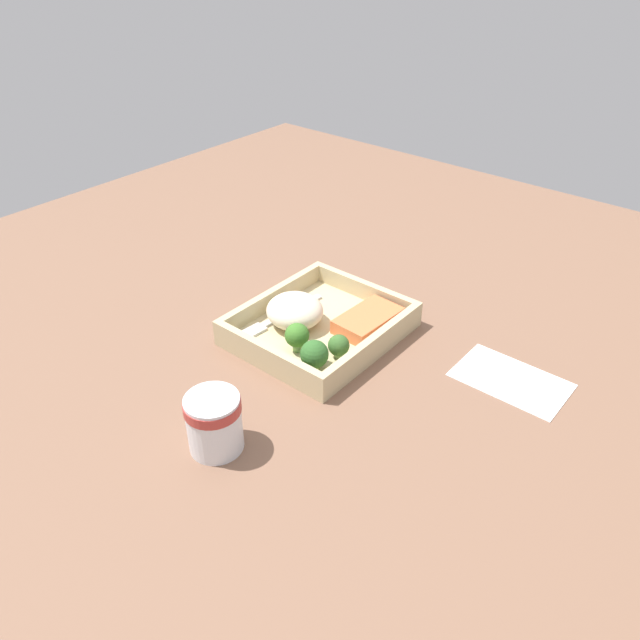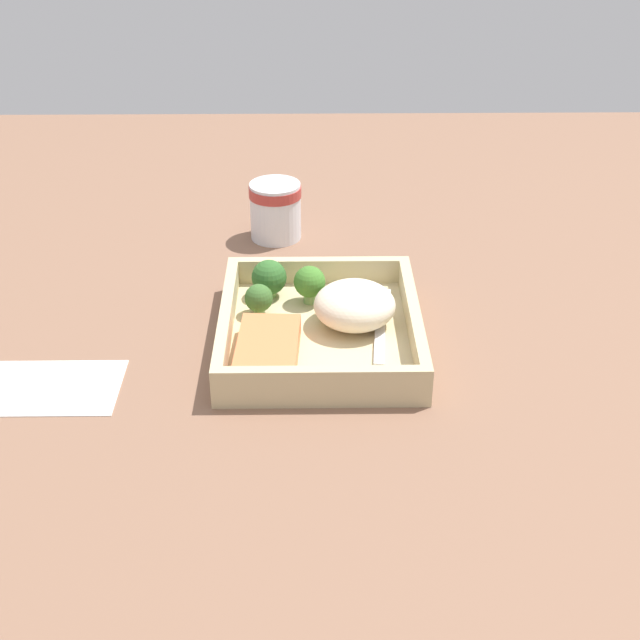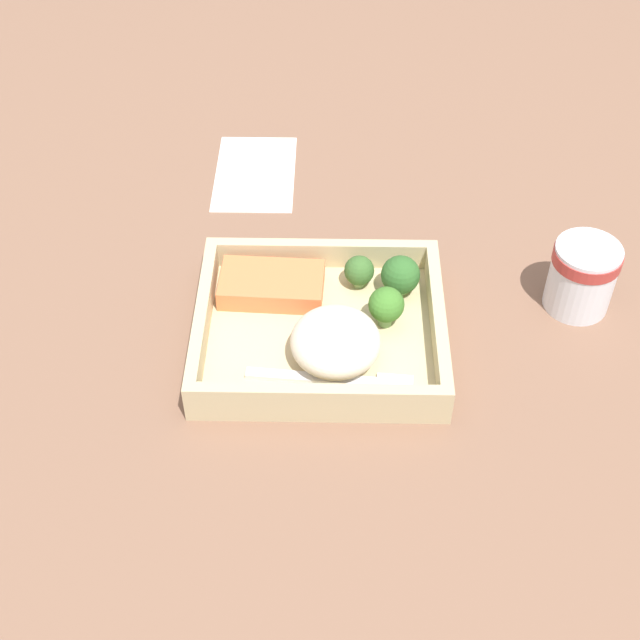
% 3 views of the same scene
% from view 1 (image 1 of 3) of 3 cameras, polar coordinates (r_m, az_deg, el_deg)
% --- Properties ---
extents(ground_plane, '(1.60, 1.60, 0.02)m').
position_cam_1_polar(ground_plane, '(0.97, -0.00, -1.82)').
color(ground_plane, brown).
extents(takeout_tray, '(0.24, 0.21, 0.01)m').
position_cam_1_polar(takeout_tray, '(0.96, -0.00, -1.04)').
color(takeout_tray, '#C5B486').
rests_on(takeout_tray, ground_plane).
extents(tray_rim, '(0.24, 0.21, 0.03)m').
position_cam_1_polar(tray_rim, '(0.95, -0.00, -0.01)').
color(tray_rim, '#C5B486').
rests_on(tray_rim, takeout_tray).
extents(salmon_fillet, '(0.11, 0.07, 0.02)m').
position_cam_1_polar(salmon_fillet, '(0.96, 4.42, -0.04)').
color(salmon_fillet, '#F57543').
rests_on(salmon_fillet, takeout_tray).
extents(mashed_potatoes, '(0.09, 0.09, 0.05)m').
position_cam_1_polar(mashed_potatoes, '(0.96, -2.32, 0.85)').
color(mashed_potatoes, beige).
rests_on(mashed_potatoes, takeout_tray).
extents(broccoli_floret_1, '(0.04, 0.04, 0.04)m').
position_cam_1_polar(broccoli_floret_1, '(0.86, -0.52, -3.17)').
color(broccoli_floret_1, '#7DAF5C').
rests_on(broccoli_floret_1, takeout_tray).
extents(broccoli_floret_2, '(0.04, 0.04, 0.04)m').
position_cam_1_polar(broccoli_floret_2, '(0.90, -2.11, -1.46)').
color(broccoli_floret_2, '#73A15E').
rests_on(broccoli_floret_2, takeout_tray).
extents(broccoli_floret_3, '(0.03, 0.03, 0.04)m').
position_cam_1_polar(broccoli_floret_3, '(0.89, 1.72, -2.36)').
color(broccoli_floret_3, '#80A764').
rests_on(broccoli_floret_3, takeout_tray).
extents(fork, '(0.16, 0.03, 0.00)m').
position_cam_1_polar(fork, '(0.98, -3.75, 0.24)').
color(fork, silver).
rests_on(fork, takeout_tray).
extents(paper_cup, '(0.07, 0.07, 0.08)m').
position_cam_1_polar(paper_cup, '(0.76, -9.67, -9.04)').
color(paper_cup, silver).
rests_on(paper_cup, ground_plane).
extents(receipt_slip, '(0.10, 0.15, 0.00)m').
position_cam_1_polar(receipt_slip, '(0.91, 17.06, -5.24)').
color(receipt_slip, white).
rests_on(receipt_slip, ground_plane).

